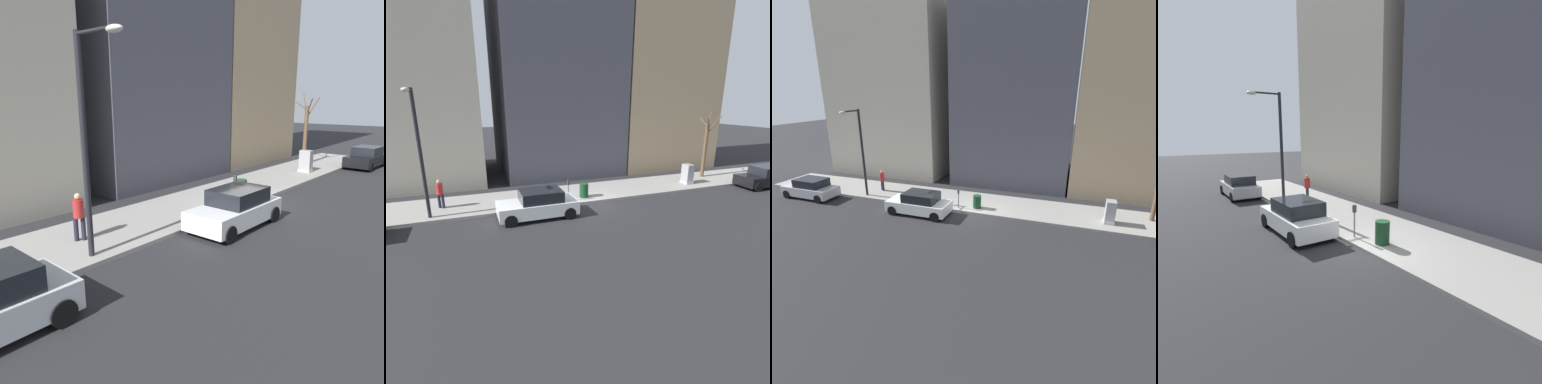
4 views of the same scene
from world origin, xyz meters
TOP-DOWN VIEW (x-y plane):
  - ground_plane at (0.00, 0.00)m, footprint 120.00×120.00m
  - sidewalk at (2.00, 0.00)m, footprint 4.00×36.00m
  - parked_car_black at (-1.02, -13.73)m, footprint 2.06×4.26m
  - parked_car_white at (-1.08, 3.24)m, footprint 1.93×4.21m
  - parking_meter at (0.45, 1.03)m, footprint 0.14×0.10m
  - utility_box at (1.30, -8.59)m, footprint 0.83×0.61m
  - streetlamp at (0.28, 8.72)m, footprint 1.97×0.32m
  - bare_tree at (2.61, -11.21)m, footprint 1.75×1.72m
  - trash_bin at (0.90, -0.18)m, footprint 0.56×0.56m
  - pedestrian_near_meter at (1.92, 8.21)m, footprint 0.36×0.36m
  - office_tower_left at (10.14, -10.65)m, footprint 9.27×9.27m
  - office_block_center at (10.32, -1.05)m, footprint 9.65×9.65m
  - office_tower_right at (11.08, 10.98)m, footprint 11.16×11.16m

SIDE VIEW (x-z plane):
  - ground_plane at x=0.00m, z-range 0.00..0.00m
  - sidewalk at x=2.00m, z-range 0.00..0.15m
  - trash_bin at x=0.90m, z-range 0.15..1.05m
  - parked_car_black at x=-1.02m, z-range -0.02..1.50m
  - parked_car_white at x=-1.08m, z-range -0.02..1.50m
  - utility_box at x=1.30m, z-range 0.13..1.56m
  - parking_meter at x=0.45m, z-range 0.30..1.65m
  - pedestrian_near_meter at x=1.92m, z-range 0.26..1.92m
  - bare_tree at x=2.61m, z-range -0.09..5.07m
  - streetlamp at x=0.28m, z-range 0.77..7.27m
  - office_block_center at x=10.32m, z-range 0.00..15.46m
  - office_tower_right at x=11.08m, z-range 0.00..18.09m
  - office_tower_left at x=10.14m, z-range 0.00..23.05m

